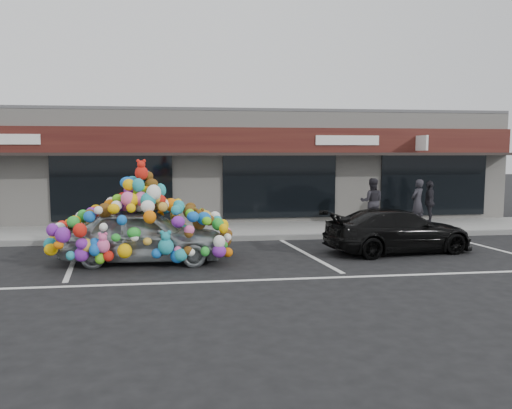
{
  "coord_description": "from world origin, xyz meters",
  "views": [
    {
      "loc": [
        -0.28,
        -12.59,
        2.71
      ],
      "look_at": [
        1.58,
        1.4,
        1.23
      ],
      "focal_mm": 35.0,
      "sensor_mm": 36.0,
      "label": 1
    }
  ],
  "objects": [
    {
      "name": "toy_car",
      "position": [
        -1.43,
        -0.15,
        0.84
      ],
      "size": [
        2.89,
        4.34,
        2.46
      ],
      "rotation": [
        0.0,
        0.0,
        1.5
      ],
      "color": "gray",
      "rests_on": "ground"
    },
    {
      "name": "parking_stripe_right",
      "position": [
        8.2,
        0.2,
        0.0
      ],
      "size": [
        0.73,
        4.37,
        0.01
      ],
      "primitive_type": "cube",
      "rotation": [
        0.0,
        0.0,
        0.14
      ],
      "color": "silver",
      "rests_on": "ground"
    },
    {
      "name": "black_sedan",
      "position": [
        5.32,
        0.18,
        0.59
      ],
      "size": [
        2.17,
        4.26,
        1.18
      ],
      "primitive_type": "imported",
      "rotation": [
        0.0,
        0.0,
        1.7
      ],
      "color": "black",
      "rests_on": "ground"
    },
    {
      "name": "lane_line",
      "position": [
        2.0,
        -2.3,
        0.0
      ],
      "size": [
        14.0,
        0.12,
        0.01
      ],
      "primitive_type": "cube",
      "color": "silver",
      "rests_on": "ground"
    },
    {
      "name": "pedestrian_a",
      "position": [
        7.73,
        4.11,
        0.95
      ],
      "size": [
        0.7,
        0.64,
        1.61
      ],
      "primitive_type": "imported",
      "rotation": [
        0.0,
        0.0,
        3.7
      ],
      "color": "black",
      "rests_on": "sidewalk"
    },
    {
      "name": "shop_building",
      "position": [
        0.0,
        8.44,
        2.16
      ],
      "size": [
        24.0,
        7.2,
        4.31
      ],
      "color": "beige",
      "rests_on": "ground"
    },
    {
      "name": "parking_stripe_left",
      "position": [
        -3.2,
        0.2,
        0.0
      ],
      "size": [
        0.73,
        4.37,
        0.01
      ],
      "primitive_type": "cube",
      "rotation": [
        0.0,
        0.0,
        0.14
      ],
      "color": "silver",
      "rests_on": "ground"
    },
    {
      "name": "parking_stripe_mid",
      "position": [
        2.8,
        0.2,
        0.0
      ],
      "size": [
        0.73,
        4.37,
        0.01
      ],
      "primitive_type": "cube",
      "rotation": [
        0.0,
        0.0,
        0.14
      ],
      "color": "silver",
      "rests_on": "ground"
    },
    {
      "name": "sidewalk",
      "position": [
        0.0,
        4.0,
        0.07
      ],
      "size": [
        26.0,
        3.0,
        0.15
      ],
      "primitive_type": "cube",
      "color": "#9B9B95",
      "rests_on": "ground"
    },
    {
      "name": "kerb",
      "position": [
        0.0,
        2.5,
        0.07
      ],
      "size": [
        26.0,
        0.18,
        0.16
      ],
      "primitive_type": "cube",
      "color": "slate",
      "rests_on": "ground"
    },
    {
      "name": "ground",
      "position": [
        0.0,
        0.0,
        0.0
      ],
      "size": [
        90.0,
        90.0,
        0.0
      ],
      "primitive_type": "plane",
      "color": "black",
      "rests_on": "ground"
    },
    {
      "name": "pedestrian_b",
      "position": [
        6.05,
        4.13,
        0.98
      ],
      "size": [
        0.96,
        0.84,
        1.66
      ],
      "primitive_type": "imported",
      "rotation": [
        0.0,
        0.0,
        2.84
      ],
      "color": "black",
      "rests_on": "sidewalk"
    },
    {
      "name": "pedestrian_c",
      "position": [
        8.28,
        4.32,
        0.92
      ],
      "size": [
        0.98,
        0.72,
        1.54
      ],
      "primitive_type": "imported",
      "rotation": [
        0.0,
        0.0,
        4.28
      ],
      "color": "#28252A",
      "rests_on": "sidewalk"
    }
  ]
}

